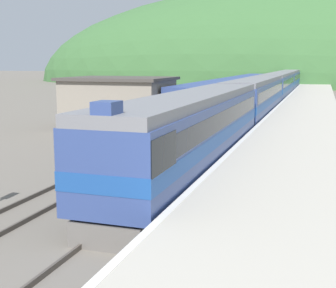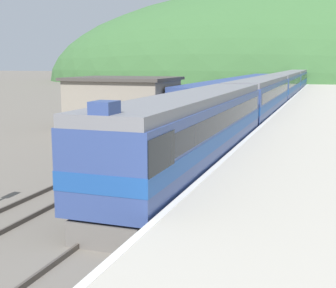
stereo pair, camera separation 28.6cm
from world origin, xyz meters
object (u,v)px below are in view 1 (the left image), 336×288
Objects in this scene: carriage_second at (256,98)px; express_train_lead_car at (194,131)px; siding_train at (234,92)px; carriage_fourth at (289,80)px; carriage_third at (278,86)px.

express_train_lead_car is at bearing -90.00° from carriage_second.
siding_train is (-4.27, 12.37, -0.32)m from carriage_second.
carriage_fourth is 0.48× the size of siding_train.
carriage_second is (0.00, 21.64, -0.01)m from express_train_lead_car.
siding_train is (-4.27, 34.02, -0.33)m from express_train_lead_car.
carriage_fourth is 31.84m from siding_train.
express_train_lead_car is 0.45× the size of siding_train.
express_train_lead_car is 43.60m from carriage_third.
carriage_second is 13.09m from siding_train.
express_train_lead_car is at bearing -82.85° from siding_train.
carriage_second is 21.96m from carriage_third.
carriage_third is 1.00× the size of carriage_fourth.
carriage_second is at bearing -70.97° from siding_train.
siding_train is at bearing -114.00° from carriage_third.
express_train_lead_car is 0.95× the size of carriage_second.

